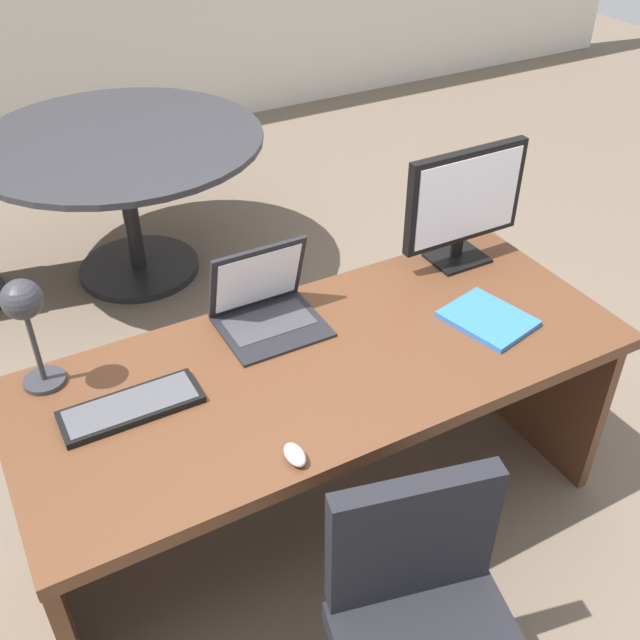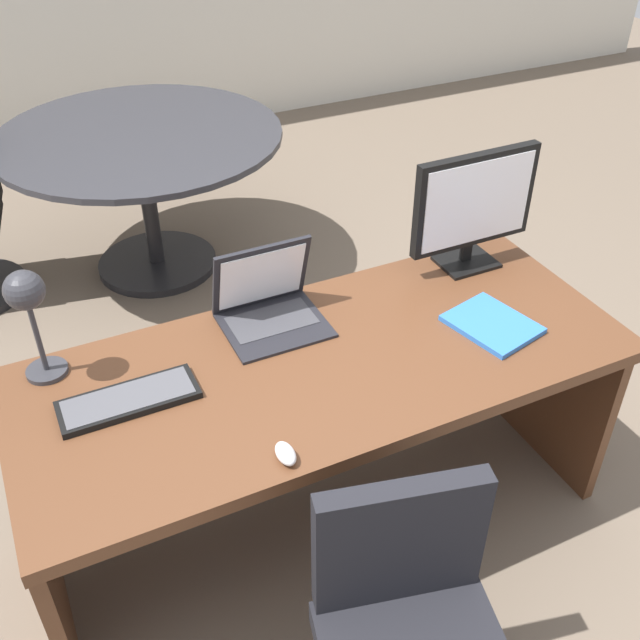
% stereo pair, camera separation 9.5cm
% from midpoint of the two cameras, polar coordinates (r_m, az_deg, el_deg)
% --- Properties ---
extents(ground, '(12.00, 12.00, 0.00)m').
position_cam_midpoint_polar(ground, '(3.79, -11.42, 1.12)').
color(ground, '#6B5B4C').
extents(desk, '(1.86, 0.77, 0.73)m').
position_cam_midpoint_polar(desk, '(2.38, -1.24, -5.94)').
color(desk, '#56331E').
rests_on(desk, ground).
extents(monitor, '(0.47, 0.16, 0.42)m').
position_cam_midpoint_polar(monitor, '(2.61, 10.02, 9.00)').
color(monitor, black).
rests_on(monitor, desk).
extents(laptop, '(0.32, 0.28, 0.26)m').
position_cam_midpoint_polar(laptop, '(2.35, -5.52, 1.61)').
color(laptop, black).
rests_on(laptop, desk).
extents(keyboard, '(0.39, 0.14, 0.02)m').
position_cam_midpoint_polar(keyboard, '(2.13, -15.56, -6.46)').
color(keyboard, black).
rests_on(keyboard, desk).
extents(mouse, '(0.05, 0.08, 0.04)m').
position_cam_midpoint_polar(mouse, '(1.92, -3.39, -10.33)').
color(mouse, silver).
rests_on(mouse, desk).
extents(desk_lamp, '(0.12, 0.15, 0.37)m').
position_cam_midpoint_polar(desk_lamp, '(2.13, -22.87, 0.47)').
color(desk_lamp, '#2D2D33').
rests_on(desk_lamp, desk).
extents(book, '(0.27, 0.30, 0.02)m').
position_cam_midpoint_polar(book, '(2.42, 11.68, 0.08)').
color(book, blue).
rests_on(book, desk).
extents(meeting_table, '(1.39, 1.39, 0.75)m').
position_cam_midpoint_polar(meeting_table, '(3.84, -15.58, 10.90)').
color(meeting_table, black).
rests_on(meeting_table, ground).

